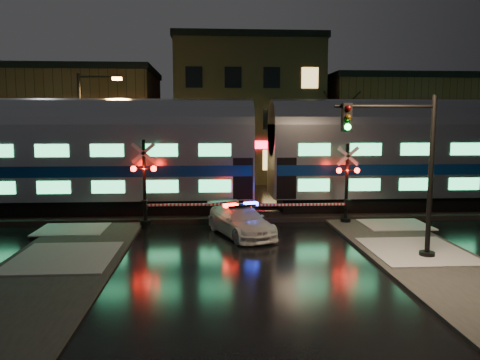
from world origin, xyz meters
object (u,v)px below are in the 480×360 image
(police_car, at_px, (241,221))
(crossing_signal_left, at_px, (152,191))
(crossing_signal_right, at_px, (340,192))
(streetlight, at_px, (85,130))
(traffic_light, at_px, (406,174))

(police_car, distance_m, crossing_signal_left, 4.61)
(crossing_signal_right, xyz_separation_m, streetlight, (-13.69, 6.70, 2.88))
(police_car, distance_m, traffic_light, 7.37)
(crossing_signal_left, xyz_separation_m, traffic_light, (9.62, -6.05, 1.41))
(traffic_light, xyz_separation_m, streetlight, (-14.33, 12.74, 1.37))
(streetlight, bearing_deg, crossing_signal_left, -54.86)
(traffic_light, bearing_deg, crossing_signal_right, 88.66)
(streetlight, bearing_deg, traffic_light, -41.63)
(crossing_signal_right, bearing_deg, police_car, -159.04)
(police_car, bearing_deg, crossing_signal_right, 0.40)
(crossing_signal_right, distance_m, traffic_light, 6.26)
(traffic_light, relative_size, streetlight, 0.75)
(crossing_signal_left, distance_m, streetlight, 8.65)
(police_car, xyz_separation_m, streetlight, (-8.78, 8.58, 3.85))
(crossing_signal_right, height_order, streetlight, streetlight)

